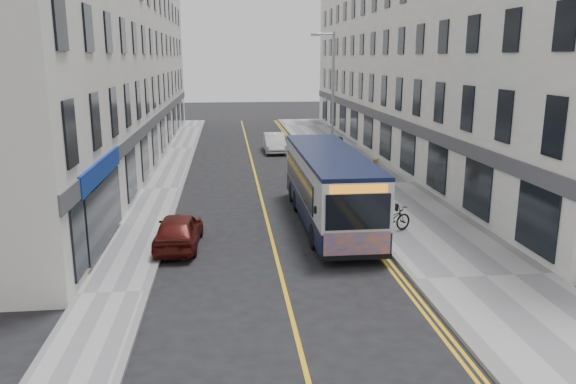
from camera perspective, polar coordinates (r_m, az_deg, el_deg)
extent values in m
plane|color=black|center=(18.05, -0.77, -8.22)|extent=(140.00, 140.00, 0.00)
cube|color=gray|center=(30.47, 8.82, 0.81)|extent=(4.50, 64.00, 0.12)
cube|color=gray|center=(29.64, -12.69, 0.28)|extent=(2.00, 64.00, 0.12)
cube|color=slate|center=(29.97, 4.66, 0.73)|extent=(0.18, 64.00, 0.13)
cube|color=slate|center=(29.54, -10.77, 0.34)|extent=(0.18, 64.00, 0.13)
cube|color=gold|center=(29.50, -3.00, 0.42)|extent=(0.12, 64.00, 0.01)
cube|color=gold|center=(29.90, 3.81, 0.59)|extent=(0.10, 64.00, 0.01)
cube|color=gold|center=(29.93, 4.19, 0.60)|extent=(0.10, 64.00, 0.01)
cube|color=white|center=(39.89, 13.25, 12.92)|extent=(6.00, 46.00, 13.00)
cube|color=silver|center=(38.41, -17.81, 12.63)|extent=(6.00, 46.00, 13.00)
cylinder|color=#92949A|center=(31.35, 4.56, 8.58)|extent=(0.14, 0.14, 8.00)
cylinder|color=#92949A|center=(31.17, 3.76, 15.74)|extent=(1.00, 0.08, 0.08)
cube|color=#92949A|center=(31.08, 2.82, 15.67)|extent=(0.50, 0.18, 0.12)
cube|color=black|center=(23.09, 4.13, -1.41)|extent=(2.33, 10.26, 0.84)
cube|color=silver|center=(22.79, 4.19, 1.65)|extent=(2.33, 10.26, 1.68)
cube|color=black|center=(22.62, 4.23, 3.91)|extent=(2.35, 10.26, 0.15)
cube|color=black|center=(23.19, 1.05, 1.42)|extent=(0.04, 8.02, 1.07)
cube|color=black|center=(23.61, 6.77, 1.54)|extent=(0.04, 8.02, 1.07)
cube|color=black|center=(17.92, 7.13, -2.03)|extent=(2.10, 0.04, 1.17)
cube|color=orange|center=(18.25, 7.03, -5.42)|extent=(2.19, 0.04, 0.89)
cube|color=orange|center=(17.72, 7.21, 0.28)|extent=(1.87, 0.04, 0.26)
cylinder|color=black|center=(20.08, 2.72, -4.53)|extent=(0.26, 0.93, 0.93)
cylinder|color=black|center=(20.51, 8.56, -4.28)|extent=(0.26, 0.93, 0.93)
cylinder|color=black|center=(24.96, 0.90, -0.90)|extent=(0.26, 0.93, 0.93)
cylinder|color=black|center=(25.30, 5.64, -0.76)|extent=(0.26, 0.93, 0.93)
cylinder|color=black|center=(26.58, 0.45, 0.00)|extent=(0.26, 0.93, 0.93)
cylinder|color=black|center=(26.90, 4.92, 0.12)|extent=(0.26, 0.93, 0.93)
imported|color=black|center=(21.88, 10.33, -2.76)|extent=(2.05, 1.40, 1.02)
imported|color=olive|center=(28.67, 8.92, 1.85)|extent=(0.72, 0.61, 1.68)
imported|color=black|center=(34.20, 5.33, 4.04)|extent=(1.18, 1.12, 1.91)
imported|color=silver|center=(40.64, -1.40, 5.03)|extent=(1.43, 4.10, 1.35)
imported|color=#49100C|center=(20.56, -11.05, -3.82)|extent=(1.72, 3.85, 1.29)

